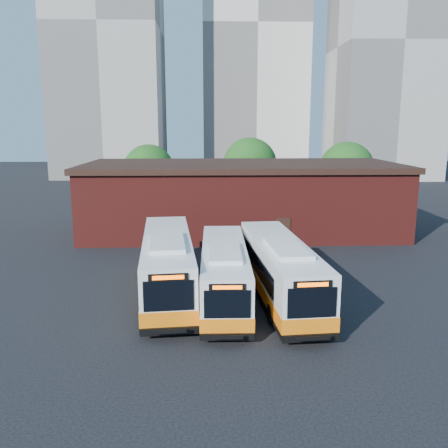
{
  "coord_description": "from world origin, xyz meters",
  "views": [
    {
      "loc": [
        -3.07,
        -23.61,
        9.73
      ],
      "look_at": [
        -2.11,
        5.22,
        3.74
      ],
      "focal_mm": 38.0,
      "sensor_mm": 36.0,
      "label": 1
    }
  ],
  "objects_px": {
    "bus_west": "(168,267)",
    "transit_worker": "(305,306)",
    "bus_mideast": "(280,272)",
    "bus_midwest": "(224,275)"
  },
  "relations": [
    {
      "from": "bus_west",
      "to": "bus_mideast",
      "type": "distance_m",
      "value": 6.56
    },
    {
      "from": "bus_midwest",
      "to": "transit_worker",
      "type": "xyz_separation_m",
      "value": [
        3.9,
        -3.49,
        -0.57
      ]
    },
    {
      "from": "bus_mideast",
      "to": "transit_worker",
      "type": "height_order",
      "value": "bus_mideast"
    },
    {
      "from": "bus_west",
      "to": "transit_worker",
      "type": "height_order",
      "value": "bus_west"
    },
    {
      "from": "bus_west",
      "to": "bus_mideast",
      "type": "xyz_separation_m",
      "value": [
        6.46,
        -1.09,
        -0.06
      ]
    },
    {
      "from": "bus_midwest",
      "to": "bus_mideast",
      "type": "bearing_deg",
      "value": 2.04
    },
    {
      "from": "transit_worker",
      "to": "bus_midwest",
      "type": "bearing_deg",
      "value": 28.9
    },
    {
      "from": "transit_worker",
      "to": "bus_west",
      "type": "bearing_deg",
      "value": 37.74
    },
    {
      "from": "bus_west",
      "to": "bus_midwest",
      "type": "height_order",
      "value": "bus_west"
    },
    {
      "from": "bus_mideast",
      "to": "transit_worker",
      "type": "relative_size",
      "value": 7.07
    }
  ]
}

